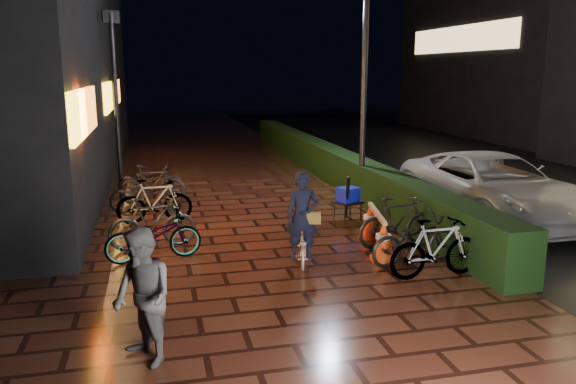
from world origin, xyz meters
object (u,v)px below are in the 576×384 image
object	(u,v)px
van	(492,186)
traffic_barrier	(376,230)
cart_assembly	(348,196)
cyclist	(302,230)
bystander_person	(143,297)

from	to	relation	value
van	traffic_barrier	xyz separation A→B (m)	(-3.50, -1.55, -0.38)
van	cart_assembly	xyz separation A→B (m)	(-3.37, 0.51, -0.18)
cyclist	traffic_barrier	xyz separation A→B (m)	(1.63, 0.55, -0.25)
van	cyclist	distance (m)	5.55
traffic_barrier	bystander_person	bearing A→B (deg)	-141.27
van	cart_assembly	distance (m)	3.41
cyclist	traffic_barrier	distance (m)	1.74
cyclist	cart_assembly	distance (m)	3.15
bystander_person	cyclist	world-z (taller)	cyclist
bystander_person	traffic_barrier	size ratio (longest dim) A/B	0.90
bystander_person	van	bearing A→B (deg)	93.54
cyclist	traffic_barrier	size ratio (longest dim) A/B	0.92
bystander_person	cart_assembly	world-z (taller)	bystander_person
bystander_person	cart_assembly	bearing A→B (deg)	111.95
van	traffic_barrier	world-z (taller)	van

